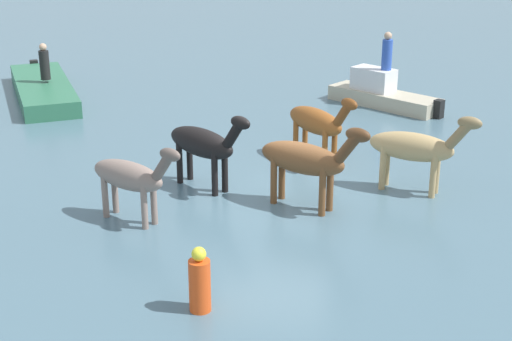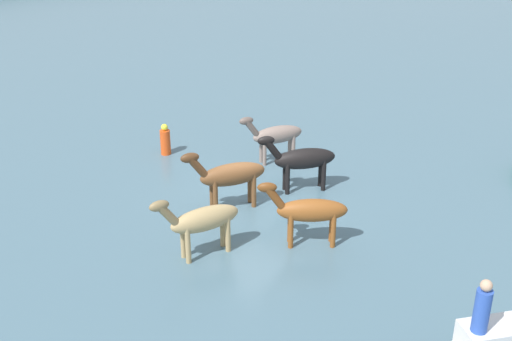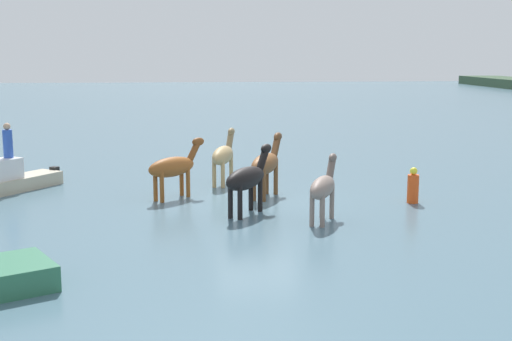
# 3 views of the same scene
# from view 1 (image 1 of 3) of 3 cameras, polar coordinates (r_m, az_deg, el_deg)

# --- Properties ---
(ground_plane) EXTENTS (179.95, 179.95, 0.00)m
(ground_plane) POSITION_cam_1_polar(r_m,az_deg,el_deg) (16.98, 1.25, -2.19)
(ground_plane) COLOR #476675
(horse_rear_stallion) EXTENTS (2.46, 1.15, 1.93)m
(horse_rear_stallion) POSITION_cam_1_polar(r_m,az_deg,el_deg) (17.43, 11.80, 1.70)
(horse_rear_stallion) COLOR tan
(horse_rear_stallion) RESTS_ON ground_plane
(horse_pinto_flank) EXTENTS (2.49, 1.51, 2.01)m
(horse_pinto_flank) POSITION_cam_1_polar(r_m,az_deg,el_deg) (16.19, 3.75, 0.83)
(horse_pinto_flank) COLOR brown
(horse_pinto_flank) RESTS_ON ground_plane
(horse_chestnut_trailing) EXTENTS (1.96, 2.03, 1.90)m
(horse_chestnut_trailing) POSITION_cam_1_polar(r_m,az_deg,el_deg) (19.07, 4.62, 3.63)
(horse_chestnut_trailing) COLOR brown
(horse_chestnut_trailing) RESTS_ON ground_plane
(horse_gray_outer) EXTENTS (2.23, 1.33, 1.80)m
(horse_gray_outer) POSITION_cam_1_polar(r_m,az_deg,el_deg) (15.74, -9.34, -0.45)
(horse_gray_outer) COLOR gray
(horse_gray_outer) RESTS_ON ground_plane
(horse_dark_mare) EXTENTS (2.28, 1.77, 1.96)m
(horse_dark_mare) POSITION_cam_1_polar(r_m,az_deg,el_deg) (17.30, -3.91, 2.01)
(horse_dark_mare) COLOR black
(horse_dark_mare) RESTS_ON ground_plane
(boat_dinghy_port) EXTENTS (4.31, 6.06, 0.78)m
(boat_dinghy_port) POSITION_cam_1_polar(r_m,az_deg,el_deg) (26.33, -15.60, 5.70)
(boat_dinghy_port) COLOR #2D6B4C
(boat_dinghy_port) RESTS_ON ground_plane
(boat_skiff_near) EXTENTS (3.63, 2.98, 1.31)m
(boat_skiff_near) POSITION_cam_1_polar(r_m,az_deg,el_deg) (24.64, 9.43, 5.47)
(boat_skiff_near) COLOR #B7AD93
(boat_skiff_near) RESTS_ON ground_plane
(person_spotter_bow) EXTENTS (0.32, 0.32, 1.19)m
(person_spotter_bow) POSITION_cam_1_polar(r_m,az_deg,el_deg) (25.96, -15.53, 7.75)
(person_spotter_bow) COLOR black
(person_spotter_bow) RESTS_ON boat_dinghy_port
(person_watcher_seated) EXTENTS (0.32, 0.32, 1.19)m
(person_watcher_seated) POSITION_cam_1_polar(r_m,az_deg,el_deg) (24.36, 9.77, 8.69)
(person_watcher_seated) COLOR #2D51B2
(person_watcher_seated) RESTS_ON boat_skiff_near
(buoy_channel_marker) EXTENTS (0.36, 0.36, 1.14)m
(buoy_channel_marker) POSITION_cam_1_polar(r_m,az_deg,el_deg) (12.51, -4.23, -8.33)
(buoy_channel_marker) COLOR #E54C19
(buoy_channel_marker) RESTS_ON ground_plane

